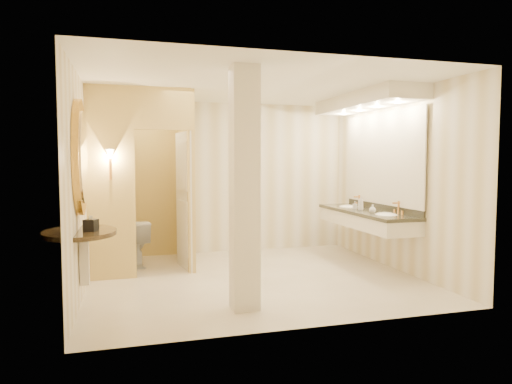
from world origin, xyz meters
TOP-DOWN VIEW (x-y plane):
  - floor at (0.00, 0.00)m, footprint 4.50×4.50m
  - ceiling at (0.00, 0.00)m, footprint 4.50×4.50m
  - wall_back at (0.00, 2.00)m, footprint 4.50×0.02m
  - wall_front at (0.00, -2.00)m, footprint 4.50×0.02m
  - wall_left at (-2.25, 0.00)m, footprint 0.02×4.00m
  - wall_right at (2.25, 0.00)m, footprint 0.02×4.00m
  - toilet_closet at (-1.11, 0.97)m, footprint 1.50×1.55m
  - wall_sconce at (-1.93, 0.43)m, footprint 0.14×0.14m
  - vanity at (1.98, 0.35)m, footprint 0.75×2.40m
  - console_shelf at (-2.21, -0.67)m, footprint 1.00×1.00m
  - pillar at (-0.45, -1.24)m, footprint 0.30×0.30m
  - tissue_box at (-2.11, -0.73)m, footprint 0.17×0.17m
  - toilet at (-1.62, 1.27)m, footprint 0.52×0.77m
  - soap_bottle_a at (1.89, 0.61)m, footprint 0.07×0.07m
  - soap_bottle_b at (1.86, -0.00)m, footprint 0.11×0.11m
  - soap_bottle_c at (1.86, 0.35)m, footprint 0.12×0.12m

SIDE VIEW (x-z plane):
  - floor at x=0.00m, z-range 0.00..0.00m
  - toilet at x=-1.62m, z-range 0.00..0.73m
  - soap_bottle_a at x=1.89m, z-range 0.88..0.99m
  - soap_bottle_b at x=1.86m, z-range 0.88..1.00m
  - tissue_box at x=-2.11m, z-range 0.88..1.01m
  - soap_bottle_c at x=1.86m, z-range 0.88..1.11m
  - console_shelf at x=-2.21m, z-range 0.37..2.32m
  - wall_back at x=0.00m, z-range 0.00..2.70m
  - wall_front at x=0.00m, z-range 0.00..2.70m
  - wall_left at x=-2.25m, z-range 0.00..2.70m
  - wall_right at x=2.25m, z-range 0.00..2.70m
  - pillar at x=-0.45m, z-range 0.00..2.70m
  - toilet_closet at x=-1.11m, z-range 0.04..2.74m
  - vanity at x=1.98m, z-range 0.58..2.67m
  - wall_sconce at x=-1.93m, z-range 1.52..1.94m
  - ceiling at x=0.00m, z-range 2.70..2.70m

